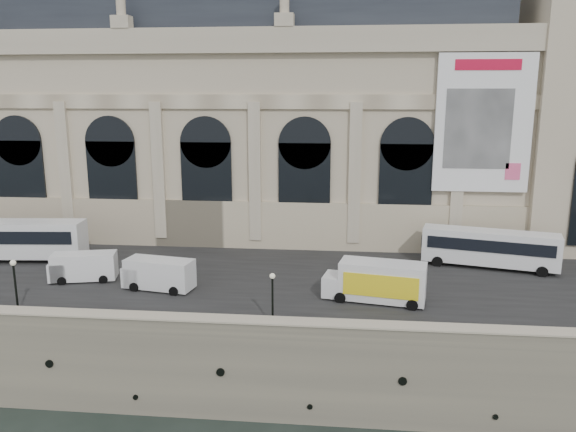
{
  "coord_description": "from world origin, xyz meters",
  "views": [
    {
      "loc": [
        9.91,
        -33.76,
        21.83
      ],
      "look_at": [
        4.33,
        22.0,
        9.53
      ],
      "focal_mm": 35.0,
      "sensor_mm": 36.0,
      "label": 1
    }
  ],
  "objects_px": {
    "lamp_right": "(273,300)",
    "lamp_left": "(16,288)",
    "bus_right": "(489,247)",
    "van_c": "(80,267)",
    "van_b": "(156,274)",
    "box_truck": "(377,282)",
    "bus_left": "(14,239)"
  },
  "relations": [
    {
      "from": "lamp_right",
      "to": "lamp_left",
      "type": "bearing_deg",
      "value": 179.45
    },
    {
      "from": "bus_right",
      "to": "van_c",
      "type": "xyz_separation_m",
      "value": [
        -35.8,
        -7.24,
        -0.73
      ]
    },
    {
      "from": "bus_right",
      "to": "van_c",
      "type": "bearing_deg",
      "value": -168.57
    },
    {
      "from": "van_b",
      "to": "van_c",
      "type": "distance_m",
      "value": 7.27
    },
    {
      "from": "van_b",
      "to": "lamp_right",
      "type": "bearing_deg",
      "value": -31.71
    },
    {
      "from": "van_c",
      "to": "box_truck",
      "type": "bearing_deg",
      "value": -5.36
    },
    {
      "from": "van_b",
      "to": "box_truck",
      "type": "bearing_deg",
      "value": -3.07
    },
    {
      "from": "van_c",
      "to": "lamp_right",
      "type": "bearing_deg",
      "value": -24.07
    },
    {
      "from": "van_b",
      "to": "lamp_right",
      "type": "xyz_separation_m",
      "value": [
        10.5,
        -6.49,
        0.6
      ]
    },
    {
      "from": "box_truck",
      "to": "lamp_right",
      "type": "height_order",
      "value": "lamp_right"
    },
    {
      "from": "van_b",
      "to": "van_c",
      "type": "xyz_separation_m",
      "value": [
        -7.13,
        1.39,
        -0.07
      ]
    },
    {
      "from": "van_c",
      "to": "lamp_left",
      "type": "height_order",
      "value": "lamp_left"
    },
    {
      "from": "van_b",
      "to": "lamp_right",
      "type": "distance_m",
      "value": 12.36
    },
    {
      "from": "bus_left",
      "to": "lamp_right",
      "type": "bearing_deg",
      "value": -25.86
    },
    {
      "from": "bus_left",
      "to": "lamp_left",
      "type": "height_order",
      "value": "lamp_left"
    },
    {
      "from": "van_b",
      "to": "lamp_right",
      "type": "height_order",
      "value": "lamp_right"
    },
    {
      "from": "van_b",
      "to": "bus_left",
      "type": "bearing_deg",
      "value": 158.32
    },
    {
      "from": "van_c",
      "to": "box_truck",
      "type": "xyz_separation_m",
      "value": [
        25.03,
        -2.35,
        0.34
      ]
    },
    {
      "from": "lamp_left",
      "to": "bus_left",
      "type": "bearing_deg",
      "value": 121.63
    },
    {
      "from": "bus_right",
      "to": "lamp_right",
      "type": "height_order",
      "value": "lamp_right"
    },
    {
      "from": "bus_left",
      "to": "box_truck",
      "type": "xyz_separation_m",
      "value": [
        33.97,
        -7.35,
        -0.61
      ]
    },
    {
      "from": "bus_left",
      "to": "lamp_right",
      "type": "xyz_separation_m",
      "value": [
        26.58,
        -12.88,
        -0.29
      ]
    },
    {
      "from": "van_c",
      "to": "box_truck",
      "type": "distance_m",
      "value": 25.14
    },
    {
      "from": "bus_right",
      "to": "box_truck",
      "type": "distance_m",
      "value": 14.42
    },
    {
      "from": "bus_right",
      "to": "lamp_left",
      "type": "relative_size",
      "value": 2.93
    },
    {
      "from": "lamp_left",
      "to": "lamp_right",
      "type": "xyz_separation_m",
      "value": [
        18.76,
        -0.18,
        -0.16
      ]
    },
    {
      "from": "box_truck",
      "to": "van_b",
      "type": "bearing_deg",
      "value": 176.93
    },
    {
      "from": "bus_right",
      "to": "box_truck",
      "type": "bearing_deg",
      "value": -138.35
    },
    {
      "from": "box_truck",
      "to": "lamp_left",
      "type": "distance_m",
      "value": 26.7
    },
    {
      "from": "bus_right",
      "to": "box_truck",
      "type": "relative_size",
      "value": 1.5
    },
    {
      "from": "bus_right",
      "to": "lamp_right",
      "type": "distance_m",
      "value": 23.63
    },
    {
      "from": "lamp_right",
      "to": "van_b",
      "type": "bearing_deg",
      "value": 148.29
    }
  ]
}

